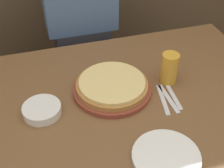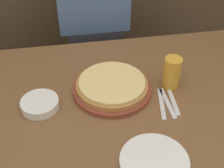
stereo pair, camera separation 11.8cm
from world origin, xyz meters
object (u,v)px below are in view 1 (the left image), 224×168
object	(u,v)px
dinner_plate	(166,157)
diner_person	(82,37)
dinner_knife	(168,98)
spoon	(174,97)
pizza_on_board	(112,87)
beer_glass	(169,67)
side_bowl	(42,110)
fork	(163,100)

from	to	relation	value
dinner_plate	diner_person	bearing A→B (deg)	94.52
dinner_knife	spoon	bearing A→B (deg)	-0.00
pizza_on_board	beer_glass	world-z (taller)	beer_glass
beer_glass	dinner_plate	distance (m)	0.43
beer_glass	spoon	distance (m)	0.13
side_bowl	diner_person	world-z (taller)	diner_person
fork	diner_person	world-z (taller)	diner_person
dinner_plate	dinner_knife	distance (m)	0.31
diner_person	fork	bearing A→B (deg)	-75.64
pizza_on_board	diner_person	xyz separation A→B (m)	(-0.00, 0.62, -0.11)
side_bowl	dinner_plate	bearing A→B (deg)	-41.85
beer_glass	spoon	size ratio (longest dim) A/B	0.91
pizza_on_board	dinner_plate	world-z (taller)	pizza_on_board
side_bowl	spoon	size ratio (longest dim) A/B	0.97
fork	dinner_knife	xyz separation A→B (m)	(0.03, 0.00, 0.00)
fork	pizza_on_board	bearing A→B (deg)	148.70
dinner_plate	diner_person	distance (m)	1.02
spoon	diner_person	bearing A→B (deg)	107.95
beer_glass	spoon	bearing A→B (deg)	-100.36
dinner_knife	spoon	xyz separation A→B (m)	(0.03, -0.00, 0.00)
fork	diner_person	distance (m)	0.77
side_bowl	fork	xyz separation A→B (m)	(0.49, -0.06, -0.02)
spoon	fork	bearing A→B (deg)	180.00
pizza_on_board	dinner_knife	world-z (taller)	pizza_on_board
pizza_on_board	dinner_plate	bearing A→B (deg)	-78.72
side_bowl	diner_person	size ratio (longest dim) A/B	0.12
pizza_on_board	dinner_knife	distance (m)	0.24
beer_glass	dinner_knife	bearing A→B (deg)	-112.33
spoon	dinner_plate	bearing A→B (deg)	-120.02
pizza_on_board	dinner_plate	size ratio (longest dim) A/B	1.41
dinner_knife	diner_person	world-z (taller)	diner_person
pizza_on_board	beer_glass	size ratio (longest dim) A/B	2.36
pizza_on_board	diner_person	world-z (taller)	diner_person
diner_person	spoon	bearing A→B (deg)	-72.05
dinner_knife	spoon	size ratio (longest dim) A/B	1.17
fork	spoon	world-z (taller)	same
beer_glass	fork	world-z (taller)	beer_glass
beer_glass	dinner_knife	xyz separation A→B (m)	(-0.05, -0.11, -0.07)
pizza_on_board	spoon	xyz separation A→B (m)	(0.24, -0.11, -0.02)
pizza_on_board	dinner_knife	size ratio (longest dim) A/B	1.82
beer_glass	side_bowl	xyz separation A→B (m)	(-0.56, -0.05, -0.06)
dinner_knife	diner_person	xyz separation A→B (m)	(-0.21, 0.74, -0.09)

